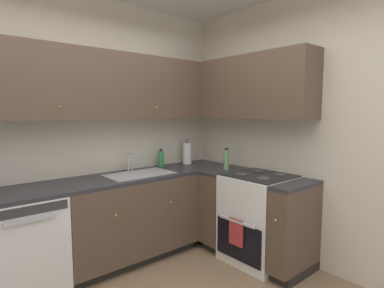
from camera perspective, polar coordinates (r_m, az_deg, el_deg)
wall_back at (r=3.33m, az=-20.96°, el=2.31°), size 3.53×0.05×2.69m
wall_right at (r=3.21m, az=22.12°, el=2.15°), size 0.05×3.36×2.69m
dishwasher at (r=3.07m, az=-28.54°, el=-15.99°), size 0.60×0.63×0.85m
lower_cabinets_back at (r=3.39m, az=-11.44°, el=-13.20°), size 1.38×0.62×0.85m
countertop_back at (r=3.27m, az=-11.62°, el=-5.95°), size 2.58×0.60×0.03m
lower_cabinets_right at (r=3.41m, az=10.90°, el=-13.09°), size 0.62×1.11×0.85m
countertop_right at (r=3.29m, az=11.02°, el=-5.87°), size 0.60×1.11×0.03m
oven_range at (r=3.36m, az=12.22°, el=-12.99°), size 0.68×0.62×1.03m
upper_cabinets_back at (r=3.26m, az=-15.67°, el=10.20°), size 2.26×0.34×0.66m
upper_cabinets_right at (r=3.51m, az=9.19°, el=10.03°), size 0.32×1.66×0.66m
sink at (r=3.30m, az=-9.59°, el=-6.19°), size 0.68×0.40×0.10m
faucet at (r=3.45m, az=-11.34°, el=-2.87°), size 0.07×0.16×0.21m
soap_bottle at (r=3.67m, az=-5.70°, el=-2.75°), size 0.07×0.07×0.21m
paper_towel_roll at (r=3.88m, az=-0.89°, el=-1.72°), size 0.11×0.11×0.32m
oil_bottle at (r=3.50m, az=6.29°, el=-2.84°), size 0.06×0.06×0.25m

